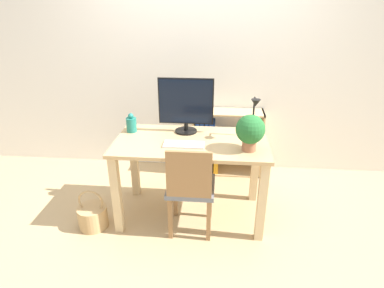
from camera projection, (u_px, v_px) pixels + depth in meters
name	position (u px, v px, depth m)	size (l,w,h in m)	color
ground_plane	(191.00, 213.00, 3.10)	(10.00, 10.00, 0.00)	tan
wall_back	(200.00, 58.00, 3.52)	(8.00, 0.05, 2.60)	silver
desk	(191.00, 155.00, 2.85)	(1.33, 0.72, 0.77)	tan
monitor	(186.00, 104.00, 2.87)	(0.50, 0.20, 0.50)	black
keyboard	(184.00, 145.00, 2.69)	(0.34, 0.14, 0.02)	silver
vase	(131.00, 124.00, 2.95)	(0.09, 0.09, 0.18)	#1E7266
desk_lamp	(254.00, 114.00, 2.75)	(0.10, 0.19, 0.37)	black
potted_plant	(250.00, 131.00, 2.54)	(0.23, 0.23, 0.30)	#9E6647
chair	(190.00, 186.00, 2.68)	(0.40, 0.40, 0.85)	slate
bookshelf	(214.00, 144.00, 3.73)	(0.79, 0.28, 0.76)	tan
basket	(93.00, 216.00, 2.88)	(0.26, 0.26, 0.38)	tan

